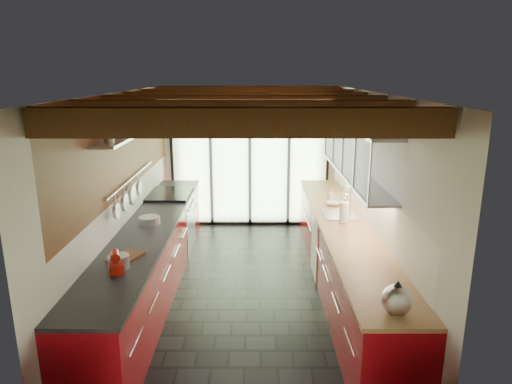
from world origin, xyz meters
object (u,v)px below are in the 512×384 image
(stand_mixer, at_px, (116,263))
(bowl, at_px, (334,204))
(kettle, at_px, (397,298))
(paper_towel, at_px, (344,213))
(soap_bottle, at_px, (331,195))

(stand_mixer, distance_m, bowl, 3.44)
(kettle, distance_m, bowl, 3.13)
(paper_towel, bearing_deg, stand_mixer, -149.32)
(stand_mixer, distance_m, soap_bottle, 3.62)
(soap_bottle, bearing_deg, kettle, -90.00)
(stand_mixer, height_order, soap_bottle, stand_mixer)
(soap_bottle, bearing_deg, stand_mixer, -134.53)
(paper_towel, bearing_deg, bowl, 90.00)
(stand_mixer, xyz_separation_m, paper_towel, (2.54, 1.51, 0.05))
(soap_bottle, xyz_separation_m, bowl, (0.00, -0.26, -0.06))
(stand_mixer, distance_m, paper_towel, 2.95)
(stand_mixer, bearing_deg, kettle, -17.64)
(paper_towel, height_order, bowl, paper_towel)
(soap_bottle, distance_m, bowl, 0.27)
(stand_mixer, xyz_separation_m, kettle, (2.54, -0.81, 0.04))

